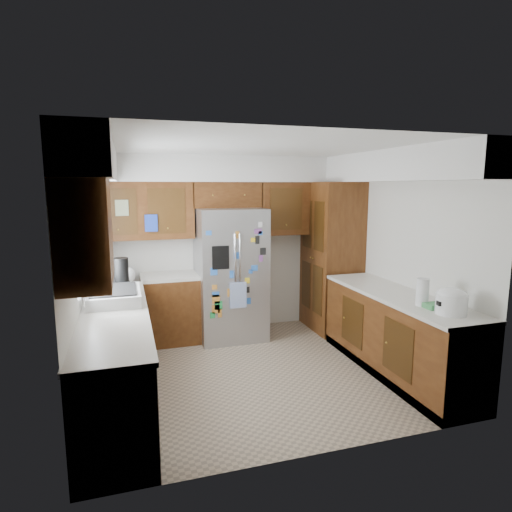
% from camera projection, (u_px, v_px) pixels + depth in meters
% --- Properties ---
extents(floor, '(3.60, 3.60, 0.00)m').
position_uv_depth(floor, '(256.00, 372.00, 4.89)').
color(floor, tan).
rests_on(floor, ground).
extents(room_shell, '(3.64, 3.24, 2.52)m').
position_uv_depth(room_shell, '(238.00, 210.00, 4.90)').
color(room_shell, silver).
rests_on(room_shell, ground).
extents(left_counter_run, '(1.36, 3.20, 0.92)m').
position_uv_depth(left_counter_run, '(131.00, 348.00, 4.45)').
color(left_counter_run, '#45220D').
rests_on(left_counter_run, ground).
extents(right_counter_run, '(0.63, 2.25, 0.92)m').
position_uv_depth(right_counter_run, '(396.00, 337.00, 4.80)').
color(right_counter_run, '#45220D').
rests_on(right_counter_run, ground).
extents(pantry, '(0.60, 0.90, 2.15)m').
position_uv_depth(pantry, '(331.00, 257.00, 6.23)').
color(pantry, '#45220D').
rests_on(pantry, ground).
extents(fridge, '(0.90, 0.79, 1.80)m').
position_uv_depth(fridge, '(231.00, 274.00, 5.87)').
color(fridge, '#A8A9AD').
rests_on(fridge, ground).
extents(bridge_cabinet, '(0.96, 0.34, 0.35)m').
position_uv_depth(bridge_cabinet, '(226.00, 195.00, 5.91)').
color(bridge_cabinet, '#45220D').
rests_on(bridge_cabinet, fridge).
extents(fridge_top_items, '(0.90, 0.31, 0.30)m').
position_uv_depth(fridge_top_items, '(221.00, 172.00, 5.79)').
color(fridge_top_items, blue).
rests_on(fridge_top_items, bridge_cabinet).
extents(sink_assembly, '(0.52, 0.70, 0.37)m').
position_uv_depth(sink_assembly, '(114.00, 295.00, 4.38)').
color(sink_assembly, silver).
rests_on(sink_assembly, left_counter_run).
extents(left_counter_clutter, '(0.34, 0.88, 0.38)m').
position_uv_depth(left_counter_clutter, '(121.00, 275.00, 5.05)').
color(left_counter_clutter, black).
rests_on(left_counter_clutter, left_counter_run).
extents(rice_cooker, '(0.29, 0.28, 0.25)m').
position_uv_depth(rice_cooker, '(452.00, 301.00, 3.95)').
color(rice_cooker, white).
rests_on(rice_cooker, right_counter_run).
extents(paper_towel, '(0.12, 0.12, 0.27)m').
position_uv_depth(paper_towel, '(422.00, 292.00, 4.23)').
color(paper_towel, white).
rests_on(paper_towel, right_counter_run).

